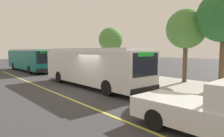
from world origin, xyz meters
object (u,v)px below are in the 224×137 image
object	(u,v)px
pickup_truck	(222,113)
waiting_bench	(123,73)
transit_bus_second	(30,59)
pedestrian_commuter	(111,67)
route_sign_post	(135,61)
transit_bus_main	(92,66)

from	to	relation	value
pickup_truck	waiting_bench	bearing A→B (deg)	151.19
pickup_truck	waiting_bench	world-z (taller)	pickup_truck
transit_bus_second	pickup_truck	world-z (taller)	transit_bus_second
transit_bus_second	waiting_bench	xyz separation A→B (m)	(13.75, 4.58, -0.98)
pedestrian_commuter	route_sign_post	bearing A→B (deg)	-16.16
transit_bus_main	pickup_truck	xyz separation A→B (m)	(10.27, -1.94, -0.76)
transit_bus_second	waiting_bench	world-z (taller)	transit_bus_second
transit_bus_main	route_sign_post	xyz separation A→B (m)	(2.06, 2.60, 0.34)
pedestrian_commuter	transit_bus_second	bearing A→B (deg)	-161.21
waiting_bench	route_sign_post	distance (m)	3.93
pickup_truck	route_sign_post	bearing A→B (deg)	151.08
waiting_bench	pedestrian_commuter	xyz separation A→B (m)	(-1.47, -0.40, 0.48)
route_sign_post	pedestrian_commuter	world-z (taller)	route_sign_post
route_sign_post	transit_bus_main	bearing A→B (deg)	-128.34
transit_bus_main	transit_bus_second	bearing A→B (deg)	-179.20
pickup_truck	transit_bus_second	bearing A→B (deg)	176.08
transit_bus_main	waiting_bench	bearing A→B (deg)	105.34
pickup_truck	route_sign_post	world-z (taller)	route_sign_post
transit_bus_main	waiting_bench	size ratio (longest dim) A/B	6.73
pickup_truck	pedestrian_commuter	size ratio (longest dim) A/B	3.28
waiting_bench	pedestrian_commuter	world-z (taller)	pedestrian_commuter
pickup_truck	route_sign_post	xyz separation A→B (m)	(-8.21, 4.54, 1.10)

